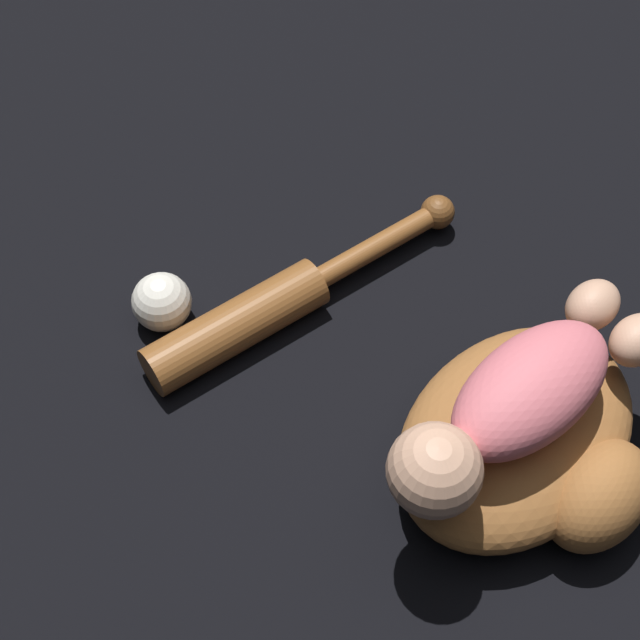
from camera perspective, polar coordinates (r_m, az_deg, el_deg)
ground_plane at (r=1.15m, az=6.64°, el=-8.17°), size 6.00×6.00×0.00m
baseball_glove at (r=1.12m, az=11.09°, el=-6.56°), size 0.34×0.31×0.11m
baby_figure at (r=1.04m, az=10.46°, el=-4.32°), size 0.33×0.22×0.09m
baseball_bat at (r=1.22m, az=-2.60°, el=0.76°), size 0.37×0.26×0.06m
baseball at (r=1.23m, az=-8.45°, el=0.96°), size 0.07×0.07×0.07m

